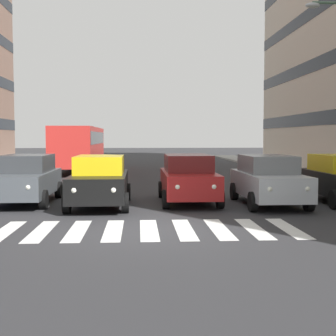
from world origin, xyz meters
The scene contains 7 objects.
ground_plane centered at (0.00, 0.00, 0.00)m, with size 180.00×180.00×0.00m, color #2D2D30.
crosswalk_markings centered at (0.00, 0.00, 0.00)m, with size 7.65×2.80×0.01m.
car_1 centered at (-4.23, -4.17, 0.89)m, with size 2.02×4.44×1.72m.
car_2 centered at (-1.53, -4.95, 0.89)m, with size 2.02×4.44×1.72m.
car_3 centered at (1.57, -4.21, 0.89)m, with size 2.02×4.44×1.72m.
car_4 centered at (4.26, -5.13, 0.89)m, with size 2.02×4.44×1.72m.
bus_behind_traffic centered at (4.26, -20.52, 1.86)m, with size 2.78×10.50×3.00m.
Camera 1 is at (0.26, 11.88, 2.36)m, focal length 50.49 mm.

